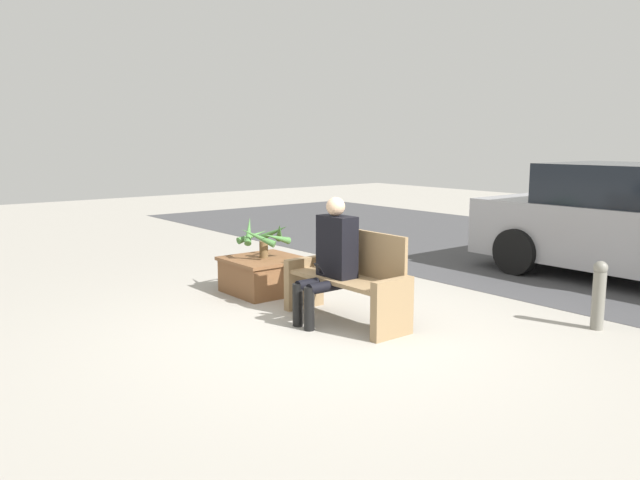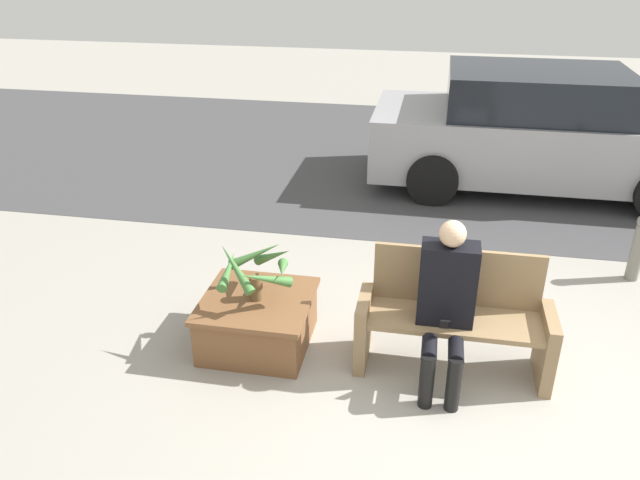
# 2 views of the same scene
# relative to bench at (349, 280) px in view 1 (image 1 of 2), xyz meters

# --- Properties ---
(ground_plane) EXTENTS (30.00, 30.00, 0.00)m
(ground_plane) POSITION_rel_bench_xyz_m (0.20, -0.38, -0.42)
(ground_plane) COLOR #9E998E
(road_surface) EXTENTS (20.00, 6.00, 0.01)m
(road_surface) POSITION_rel_bench_xyz_m (0.20, 5.05, -0.41)
(road_surface) COLOR #424244
(road_surface) RESTS_ON ground_plane
(bench) EXTENTS (1.44, 0.48, 0.92)m
(bench) POSITION_rel_bench_xyz_m (0.00, 0.00, 0.00)
(bench) COLOR #8C704C
(bench) RESTS_ON ground_plane
(person_seated) EXTENTS (0.41, 0.59, 1.26)m
(person_seated) POSITION_rel_bench_xyz_m (-0.08, -0.17, 0.27)
(person_seated) COLOR black
(person_seated) RESTS_ON ground_plane
(planter_box) EXTENTS (0.86, 0.86, 0.42)m
(planter_box) POSITION_rel_bench_xyz_m (-1.53, -0.01, -0.19)
(planter_box) COLOR brown
(planter_box) RESTS_ON ground_plane
(potted_plant) EXTENTS (0.61, 0.64, 0.50)m
(potted_plant) POSITION_rel_bench_xyz_m (-1.53, 0.00, 0.27)
(potted_plant) COLOR brown
(potted_plant) RESTS_ON planter_box
(bollard_post) EXTENTS (0.13, 0.13, 0.68)m
(bollard_post) POSITION_rel_bench_xyz_m (1.74, 1.69, -0.06)
(bollard_post) COLOR slate
(bollard_post) RESTS_ON ground_plane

